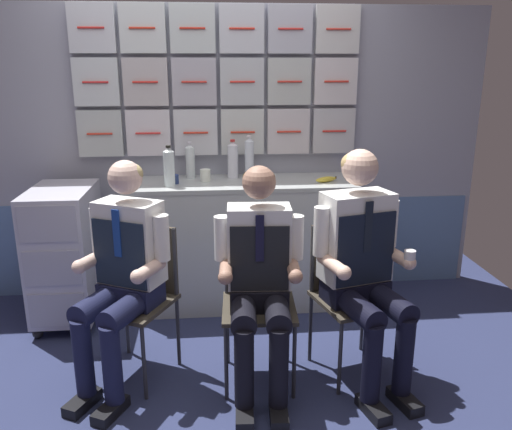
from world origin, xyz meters
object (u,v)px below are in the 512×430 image
Objects in this scene: crew_member_left at (122,267)px; snack_banana at (326,179)px; folding_chair_left at (141,283)px; folding_chair_by_counter at (346,281)px; crew_member_right at (260,274)px; crew_member_by_counter at (363,258)px; espresso_cup_small at (205,175)px; water_bottle_short at (190,161)px; folding_chair_right at (258,287)px; service_trolley at (66,251)px.

snack_banana is at bearing 34.71° from crew_member_left.
snack_banana is at bearing 31.62° from folding_chair_left.
folding_chair_left and folding_chair_by_counter have the same top height.
crew_member_right is 0.95× the size of crew_member_by_counter.
folding_chair_by_counter is at bearing -49.03° from espresso_cup_small.
crew_member_by_counter is at bearing -74.75° from folding_chair_by_counter.
crew_member_by_counter is 4.91× the size of water_bottle_short.
water_bottle_short is at bearing 166.94° from snack_banana.
folding_chair_left is 1.04m from espresso_cup_small.
crew_member_right is at bearing -72.82° from water_bottle_short.
folding_chair_right is 9.80× the size of espresso_cup_small.
service_trolley is 2.03m from crew_member_by_counter.
folding_chair_right is at bearing -73.38° from espresso_cup_small.
snack_banana is (0.96, -0.22, -0.11)m from water_bottle_short.
service_trolley is 3.53× the size of water_bottle_short.
crew_member_right reaches higher than snack_banana.
service_trolley is at bearing 122.47° from crew_member_left.
water_bottle_short is (-0.95, 1.20, 0.33)m from crew_member_by_counter.
crew_member_right is at bearing -22.22° from folding_chair_left.
folding_chair_left is at bearing -48.53° from service_trolley.
service_trolley is 1.10× the size of folding_chair_by_counter.
snack_banana is (0.05, 0.82, 0.42)m from folding_chair_by_counter.
folding_chair_by_counter is at bearing 20.92° from crew_member_right.
water_bottle_short is 1.55× the size of snack_banana.
crew_member_left is 1.61m from snack_banana.
folding_chair_by_counter is (0.52, 0.04, 0.00)m from folding_chair_right.
folding_chair_right is (1.25, -0.77, 0.03)m from service_trolley.
crew_member_right is at bearing -9.58° from crew_member_left.
crew_member_left is 1.14m from espresso_cup_small.
crew_member_by_counter is at bearing 4.84° from crew_member_right.
service_trolley is at bearing 157.49° from folding_chair_by_counter.
snack_banana is at bearing 89.62° from crew_member_by_counter.
water_bottle_short reaches higher than folding_chair_left.
crew_member_by_counter is at bearing -90.38° from snack_banana.
folding_chair_left is at bearing -113.71° from espresso_cup_small.
folding_chair_left is 1.00× the size of folding_chair_by_counter.
crew_member_right is at bearing -119.25° from snack_banana.
folding_chair_by_counter is 0.66× the size of crew_member_by_counter.
folding_chair_by_counter is (1.18, -0.07, 0.00)m from folding_chair_left.
crew_member_right is (1.25, -0.94, 0.18)m from service_trolley.
service_trolley is 1.10× the size of folding_chair_right.
folding_chair_by_counter is 4.98× the size of snack_banana.
espresso_cup_small is (-0.80, 0.93, 0.45)m from folding_chair_by_counter.
espresso_cup_small is (0.97, 0.19, 0.47)m from service_trolley.
snack_banana is at bearing 2.83° from service_trolley.
water_bottle_short reaches higher than service_trolley.
folding_chair_right is (0.67, -0.10, 0.00)m from folding_chair_left.
service_trolley is at bearing 131.47° from folding_chair_left.
folding_chair_by_counter is at bearing -93.35° from snack_banana.
folding_chair_right is at bearing -123.24° from snack_banana.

